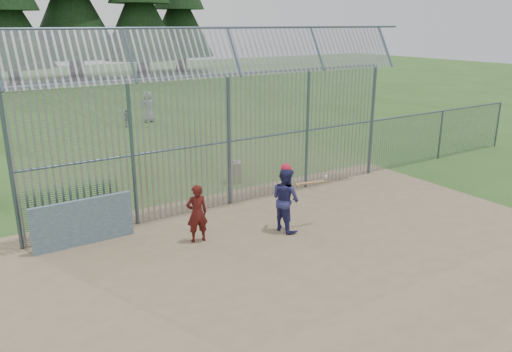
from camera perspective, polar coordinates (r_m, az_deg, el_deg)
ground at (r=12.95m, az=4.85°, el=-7.71°), size 120.00×120.00×0.00m
dirt_infield at (r=12.59m, az=6.25°, el=-8.46°), size 14.00×10.00×0.02m
dugout_wall at (r=13.33m, az=-19.13°, el=-5.00°), size 2.50×0.12×1.20m
batter at (r=13.39m, az=3.40°, el=-2.67°), size 0.75×0.92×1.76m
onlooker at (r=12.81m, az=-6.76°, el=-4.26°), size 0.61×0.45×1.53m
bg_kid_standing at (r=29.12m, az=-12.20°, el=7.75°), size 0.89×0.63×1.73m
bg_kid_seated at (r=27.77m, az=-14.52°, el=6.40°), size 0.63×0.53×1.01m
batting_gear at (r=13.20m, az=4.00°, el=0.56°), size 1.39×0.42×0.66m
trash_can at (r=17.59m, az=-2.53°, el=0.45°), size 0.56×0.56×0.82m
backstop_fence at (r=15.89m, az=2.70°, el=5.99°), size 20.09×0.81×5.30m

